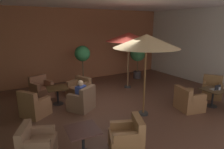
# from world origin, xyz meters

# --- Properties ---
(ground_plane) EXTENTS (10.51, 8.23, 0.02)m
(ground_plane) POSITION_xyz_m (0.00, 0.00, -0.01)
(ground_plane) COLOR #543427
(wall_back_brick) EXTENTS (10.51, 0.08, 3.72)m
(wall_back_brick) POSITION_xyz_m (0.00, 4.08, 1.86)
(wall_back_brick) COLOR #9A5738
(wall_back_brick) RESTS_ON ground_plane
(wall_right_plain) EXTENTS (0.08, 8.23, 3.72)m
(wall_right_plain) POSITION_xyz_m (5.21, 0.00, 1.86)
(wall_right_plain) COLOR silver
(wall_right_plain) RESTS_ON ground_plane
(cafe_table_front_left) EXTENTS (0.77, 0.77, 0.66)m
(cafe_table_front_left) POSITION_xyz_m (2.98, -1.81, 0.51)
(cafe_table_front_left) COLOR black
(cafe_table_front_left) RESTS_ON ground_plane
(armchair_front_left_east) EXTENTS (1.01, 1.01, 0.90)m
(armchair_front_left_east) POSITION_xyz_m (3.82, -1.22, 0.33)
(armchair_front_left_east) COLOR brown
(armchair_front_left_east) RESTS_ON ground_plane
(armchair_front_left_south) EXTENTS (0.95, 0.97, 0.84)m
(armchair_front_left_south) POSITION_xyz_m (1.98, -1.57, 0.32)
(armchair_front_left_south) COLOR brown
(armchair_front_left_south) RESTS_ON ground_plane
(cafe_table_front_right) EXTENTS (0.80, 0.80, 0.66)m
(cafe_table_front_right) POSITION_xyz_m (-1.87, 1.29, 0.51)
(cafe_table_front_right) COLOR black
(cafe_table_front_right) RESTS_ON ground_plane
(armchair_front_right_north) EXTENTS (1.03, 1.03, 0.91)m
(armchair_front_right_north) POSITION_xyz_m (-2.81, 0.66, 0.33)
(armchair_front_right_north) COLOR #8F5D3C
(armchair_front_right_north) RESTS_ON ground_plane
(armchair_front_right_east) EXTENTS (1.05, 1.04, 0.87)m
(armchair_front_right_east) POSITION_xyz_m (-1.26, 0.34, 0.32)
(armchair_front_right_east) COLOR brown
(armchair_front_right_east) RESTS_ON ground_plane
(armchair_front_right_south) EXTENTS (1.00, 1.03, 0.77)m
(armchair_front_right_south) POSITION_xyz_m (-0.84, 1.73, 0.29)
(armchair_front_right_south) COLOR brown
(armchair_front_right_south) RESTS_ON ground_plane
(armchair_front_right_west) EXTENTS (0.94, 0.93, 0.89)m
(armchair_front_right_west) POSITION_xyz_m (-2.26, 2.34, 0.33)
(armchair_front_right_west) COLOR #8E573D
(armchair_front_right_west) RESTS_ON ground_plane
(cafe_table_mid_center) EXTENTS (0.76, 0.76, 0.66)m
(cafe_table_mid_center) POSITION_xyz_m (-2.18, -2.01, 0.51)
(cafe_table_mid_center) COLOR black
(cafe_table_mid_center) RESTS_ON ground_plane
(armchair_mid_center_north) EXTENTS (0.97, 0.94, 0.85)m
(armchair_mid_center_north) POSITION_xyz_m (-1.23, -2.41, 0.32)
(armchair_mid_center_north) COLOR #8C5E37
(armchair_mid_center_north) RESTS_ON ground_plane
(armchair_mid_center_east) EXTENTS (0.96, 0.97, 0.81)m
(armchair_mid_center_east) POSITION_xyz_m (-3.13, -1.60, 0.30)
(armchair_mid_center_east) COLOR #825E45
(armchair_mid_center_east) RESTS_ON ground_plane
(patio_umbrella_tall_red) EXTENTS (2.09, 2.09, 2.59)m
(patio_umbrella_tall_red) POSITION_xyz_m (1.56, 1.60, 2.38)
(patio_umbrella_tall_red) COLOR #2D2D2D
(patio_umbrella_tall_red) RESTS_ON ground_plane
(patio_umbrella_center_beige) EXTENTS (2.07, 2.07, 2.66)m
(patio_umbrella_center_beige) POSITION_xyz_m (0.36, -1.07, 2.44)
(patio_umbrella_center_beige) COLOR #2D2D2D
(patio_umbrella_center_beige) RESTS_ON ground_plane
(potted_tree_left_corner) EXTENTS (0.71, 0.71, 2.01)m
(potted_tree_left_corner) POSITION_xyz_m (-0.30, 2.57, 1.38)
(potted_tree_left_corner) COLOR #373629
(potted_tree_left_corner) RESTS_ON ground_plane
(potted_tree_mid_left) EXTENTS (0.82, 0.82, 1.79)m
(potted_tree_mid_left) POSITION_xyz_m (2.98, 2.73, 1.25)
(potted_tree_mid_left) COLOR #352F31
(potted_tree_mid_left) RESTS_ON ground_plane
(patron_blue_shirt) EXTENTS (0.42, 0.39, 0.65)m
(patron_blue_shirt) POSITION_xyz_m (-1.28, 0.38, 0.71)
(patron_blue_shirt) COLOR #384BA6
(patron_blue_shirt) RESTS_ON ground_plane
(iced_drink_cup) EXTENTS (0.08, 0.08, 0.11)m
(iced_drink_cup) POSITION_xyz_m (3.10, -1.95, 0.71)
(iced_drink_cup) COLOR white
(iced_drink_cup) RESTS_ON cafe_table_front_left
(open_laptop) EXTENTS (0.33, 0.25, 0.20)m
(open_laptop) POSITION_xyz_m (3.01, -1.88, 0.71)
(open_laptop) COLOR #9EA0A5
(open_laptop) RESTS_ON cafe_table_front_left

